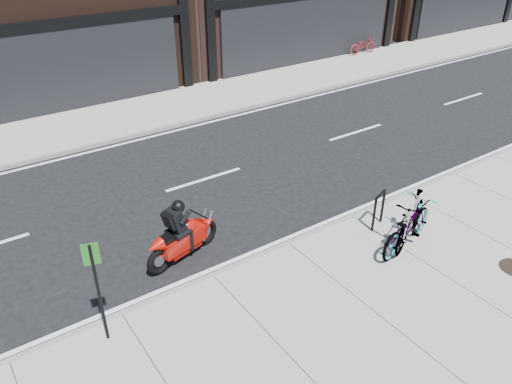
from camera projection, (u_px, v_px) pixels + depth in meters
ground at (242, 210)px, 12.87m from camera, size 120.00×120.00×0.00m
sidewalk_near at (389, 326)px, 9.27m from camera, size 60.00×6.00×0.13m
sidewalk_far at (127, 116)px, 18.36m from camera, size 60.00×3.50×0.13m
bike_rack at (379, 207)px, 11.74m from camera, size 0.52×0.22×0.91m
bicycle_front at (407, 226)px, 11.06m from camera, size 2.14×1.18×1.07m
bicycle_rear at (411, 219)px, 11.20m from camera, size 2.01×1.29×1.18m
motorcycle at (185, 233)px, 10.91m from camera, size 1.99×0.79×1.51m
bicycle_far at (363, 45)px, 25.47m from camera, size 1.66×0.64×0.86m
sign_post at (97, 284)px, 8.31m from camera, size 0.27×0.10×2.08m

